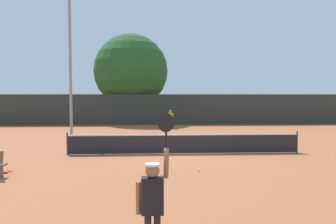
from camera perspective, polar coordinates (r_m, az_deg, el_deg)
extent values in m
plane|color=#9E5633|center=(16.32, 2.84, -7.19)|extent=(120.00, 120.00, 0.00)
cube|color=#232328|center=(16.25, 2.84, -5.54)|extent=(11.30, 0.03, 0.91)
cube|color=white|center=(16.18, 2.84, -3.95)|extent=(11.30, 0.04, 0.06)
cylinder|color=#333338|center=(16.64, -17.00, -5.26)|extent=(0.08, 0.08, 1.07)
cylinder|color=#333338|center=(17.73, 21.39, -4.83)|extent=(0.08, 0.08, 1.07)
cube|color=#2D332D|center=(31.59, -0.07, 0.44)|extent=(35.03, 0.12, 2.91)
cube|color=black|center=(5.82, -2.69, -14.23)|extent=(0.38, 0.22, 0.63)
sphere|color=#8C6647|center=(5.71, -2.71, -10.09)|extent=(0.24, 0.24, 0.24)
cylinder|color=white|center=(5.69, -2.71, -9.08)|extent=(0.25, 0.25, 0.04)
cylinder|color=#8C6647|center=(5.84, -5.13, -14.53)|extent=(0.09, 0.18, 0.60)
cylinder|color=#8C6647|center=(5.78, -0.31, -8.87)|extent=(0.09, 0.33, 0.58)
cylinder|color=black|center=(5.77, -0.34, -4.78)|extent=(0.04, 0.11, 0.28)
ellipsoid|color=black|center=(5.80, -0.37, -1.86)|extent=(0.30, 0.13, 0.36)
cube|color=yellow|center=(28.01, 0.40, -0.73)|extent=(0.38, 0.22, 0.57)
sphere|color=#8C6647|center=(27.99, 0.40, 0.05)|extent=(0.22, 0.22, 0.22)
cylinder|color=white|center=(27.98, 0.40, 0.24)|extent=(0.23, 0.23, 0.04)
cylinder|color=black|center=(28.06, 0.23, -2.09)|extent=(0.12, 0.12, 0.77)
cylinder|color=black|center=(28.07, 0.56, -2.09)|extent=(0.12, 0.12, 0.77)
cylinder|color=#8C6647|center=(28.00, -0.09, -0.79)|extent=(0.09, 0.17, 0.54)
cylinder|color=#8C6647|center=(28.03, 0.89, -0.79)|extent=(0.09, 0.15, 0.54)
sphere|color=#CCE033|center=(12.70, 5.38, -10.02)|extent=(0.07, 0.07, 0.07)
cylinder|color=black|center=(13.68, -26.52, -9.44)|extent=(0.28, 0.04, 0.04)
ellipsoid|color=red|center=(13.96, -25.99, -9.17)|extent=(0.28, 0.36, 0.04)
cube|color=#4C4C51|center=(13.12, -27.03, -9.06)|extent=(0.08, 0.36, 0.45)
cylinder|color=gray|center=(21.78, -16.51, 6.95)|extent=(0.18, 0.18, 8.86)
cylinder|color=brown|center=(34.65, -6.39, 0.28)|extent=(0.56, 0.56, 2.47)
sphere|color=#235123|center=(34.69, -6.43, 7.07)|extent=(7.65, 7.65, 7.65)
cube|color=red|center=(39.29, -11.85, -0.36)|extent=(1.96, 4.23, 0.90)
cube|color=#2D333D|center=(38.96, -11.93, 0.74)|extent=(1.73, 2.22, 0.64)
cylinder|color=black|center=(40.83, -12.73, -0.66)|extent=(0.22, 0.60, 0.60)
cylinder|color=black|center=(40.58, -10.36, -0.66)|extent=(0.22, 0.60, 0.60)
cylinder|color=black|center=(38.08, -13.43, -0.94)|extent=(0.22, 0.60, 0.60)
cylinder|color=black|center=(37.81, -10.90, -0.94)|extent=(0.22, 0.60, 0.60)
cube|color=#B7B7BC|center=(38.08, 2.40, -0.40)|extent=(2.07, 4.27, 0.90)
cube|color=#2D333D|center=(37.74, 2.45, 0.74)|extent=(1.79, 2.27, 0.64)
cylinder|color=black|center=(39.42, 0.98, -0.72)|extent=(0.22, 0.60, 0.60)
cylinder|color=black|center=(39.58, 3.43, -0.71)|extent=(0.22, 0.60, 0.60)
cylinder|color=black|center=(36.64, 1.29, -1.01)|extent=(0.22, 0.60, 0.60)
cylinder|color=black|center=(36.80, 3.93, -1.00)|extent=(0.22, 0.60, 0.60)
cube|color=white|center=(38.33, 9.17, -0.42)|extent=(2.29, 4.36, 0.90)
cube|color=#2D333D|center=(38.00, 9.27, 0.71)|extent=(1.90, 2.35, 0.64)
cylinder|color=black|center=(39.55, 7.53, -0.73)|extent=(0.22, 0.60, 0.60)
cylinder|color=black|center=(39.90, 9.93, -0.72)|extent=(0.22, 0.60, 0.60)
cylinder|color=black|center=(36.81, 8.33, -1.02)|extent=(0.22, 0.60, 0.60)
cylinder|color=black|center=(37.18, 10.90, -1.00)|extent=(0.22, 0.60, 0.60)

